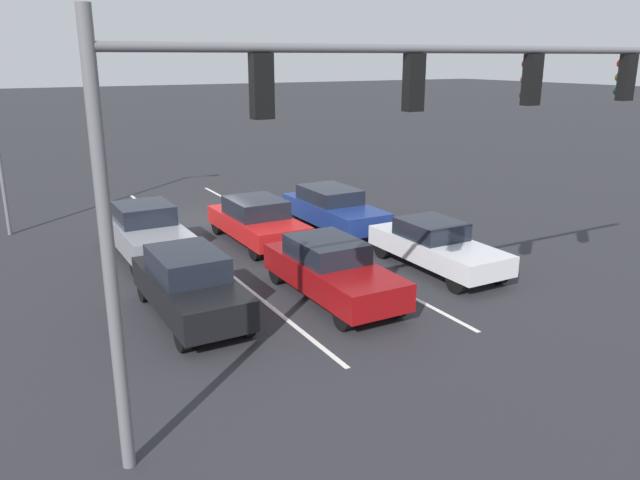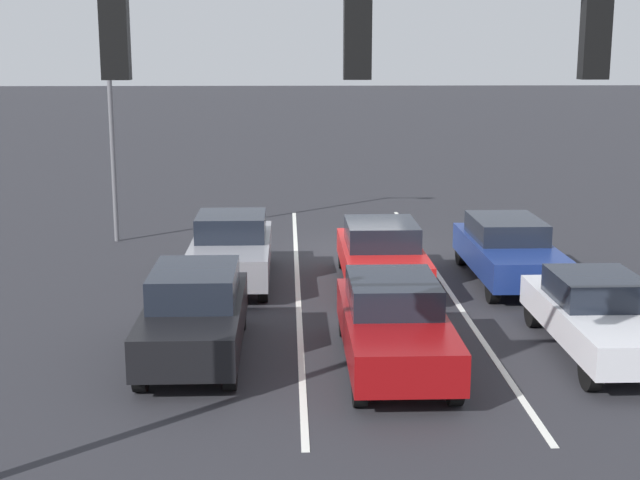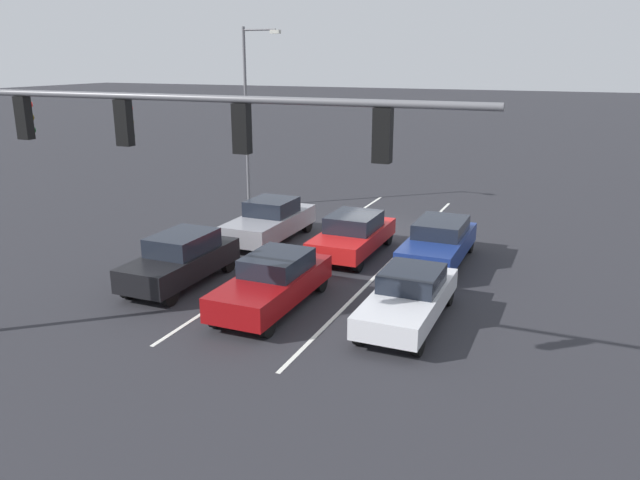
% 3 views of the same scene
% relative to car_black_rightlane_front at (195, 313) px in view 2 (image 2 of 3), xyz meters
% --- Properties ---
extents(ground_plane, '(240.00, 240.00, 0.00)m').
position_rel_car_black_rightlane_front_xyz_m(ground_plane, '(-3.70, -8.69, -0.83)').
color(ground_plane, '#28282D').
extents(lane_stripe_left_divider, '(0.12, 18.78, 0.01)m').
position_rel_car_black_rightlane_front_xyz_m(lane_stripe_left_divider, '(-5.47, -5.30, -0.82)').
color(lane_stripe_left_divider, silver).
rests_on(lane_stripe_left_divider, ground_plane).
extents(lane_stripe_center_divider, '(0.12, 18.78, 0.01)m').
position_rel_car_black_rightlane_front_xyz_m(lane_stripe_center_divider, '(-1.94, -5.30, -0.82)').
color(lane_stripe_center_divider, silver).
rests_on(lane_stripe_center_divider, ground_plane).
extents(car_black_rightlane_front, '(1.73, 4.42, 1.63)m').
position_rel_car_black_rightlane_front_xyz_m(car_black_rightlane_front, '(0.00, 0.00, 0.00)').
color(car_black_rightlane_front, black).
rests_on(car_black_rightlane_front, ground_plane).
extents(car_silver_leftlane_front, '(1.74, 4.68, 1.44)m').
position_rel_car_black_rightlane_front_xyz_m(car_silver_leftlane_front, '(-7.44, 0.10, -0.09)').
color(car_silver_leftlane_front, silver).
rests_on(car_silver_leftlane_front, ground_plane).
extents(car_maroon_midlane_front, '(1.77, 4.70, 1.54)m').
position_rel_car_black_rightlane_front_xyz_m(car_maroon_midlane_front, '(-3.58, 0.60, -0.05)').
color(car_maroon_midlane_front, maroon).
rests_on(car_maroon_midlane_front, ground_plane).
extents(car_gray_rightlane_second, '(1.87, 4.72, 1.64)m').
position_rel_car_black_rightlane_front_xyz_m(car_gray_rightlane_second, '(-0.34, -5.43, -0.02)').
color(car_gray_rightlane_second, gray).
rests_on(car_gray_rightlane_second, ground_plane).
extents(car_red_midlane_second, '(1.88, 4.57, 1.51)m').
position_rel_car_black_rightlane_front_xyz_m(car_red_midlane_second, '(-3.95, -5.02, -0.05)').
color(car_red_midlane_second, red).
rests_on(car_red_midlane_second, ground_plane).
extents(car_navy_leftlane_second, '(1.83, 4.80, 1.51)m').
position_rel_car_black_rightlane_front_xyz_m(car_navy_leftlane_second, '(-7.05, -5.22, -0.04)').
color(car_navy_leftlane_second, navy).
rests_on(car_navy_leftlane_second, ground_plane).
extents(traffic_signal_gantry, '(12.89, 0.37, 6.73)m').
position_rel_car_black_rightlane_front_xyz_m(traffic_signal_gantry, '(-1.87, 5.07, 4.28)').
color(traffic_signal_gantry, slate).
rests_on(traffic_signal_gantry, ground_plane).
extents(street_lamp_right_shoulder, '(1.90, 0.24, 8.28)m').
position_rel_car_black_rightlane_front_xyz_m(street_lamp_right_shoulder, '(3.14, -10.26, 3.92)').
color(street_lamp_right_shoulder, slate).
rests_on(street_lamp_right_shoulder, ground_plane).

